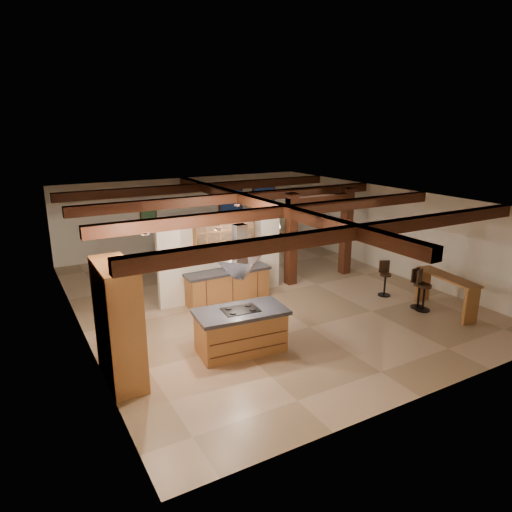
{
  "coord_description": "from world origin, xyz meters",
  "views": [
    {
      "loc": [
        -6.33,
        -10.95,
        4.89
      ],
      "look_at": [
        0.14,
        0.5,
        1.09
      ],
      "focal_mm": 32.0,
      "sensor_mm": 36.0,
      "label": 1
    }
  ],
  "objects_px": {
    "kitchen_island": "(241,330)",
    "sofa": "(242,237)",
    "bar_counter": "(446,288)",
    "dining_table": "(199,263)"
  },
  "relations": [
    {
      "from": "kitchen_island",
      "to": "sofa",
      "type": "distance_m",
      "value": 9.31
    },
    {
      "from": "sofa",
      "to": "bar_counter",
      "type": "xyz_separation_m",
      "value": [
        1.48,
        -8.96,
        0.35
      ]
    },
    {
      "from": "dining_table",
      "to": "sofa",
      "type": "xyz_separation_m",
      "value": [
        2.96,
        2.48,
        0.03
      ]
    },
    {
      "from": "bar_counter",
      "to": "dining_table",
      "type": "bearing_deg",
      "value": 124.48
    },
    {
      "from": "sofa",
      "to": "bar_counter",
      "type": "bearing_deg",
      "value": 117.37
    },
    {
      "from": "kitchen_island",
      "to": "sofa",
      "type": "relative_size",
      "value": 0.91
    },
    {
      "from": "kitchen_island",
      "to": "dining_table",
      "type": "relative_size",
      "value": 1.19
    },
    {
      "from": "kitchen_island",
      "to": "sofa",
      "type": "xyz_separation_m",
      "value": [
        4.36,
        8.23,
        -0.16
      ]
    },
    {
      "from": "dining_table",
      "to": "kitchen_island",
      "type": "bearing_deg",
      "value": -79.78
    },
    {
      "from": "kitchen_island",
      "to": "sofa",
      "type": "height_order",
      "value": "kitchen_island"
    }
  ]
}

